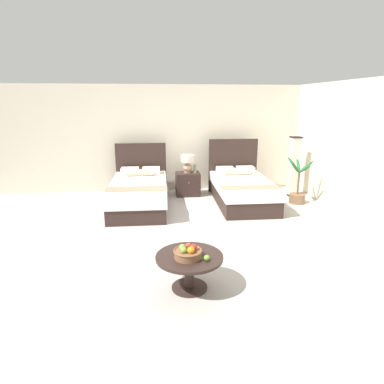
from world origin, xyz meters
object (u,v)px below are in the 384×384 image
at_px(vase, 195,169).
at_px(potted_palm, 298,191).
at_px(fruit_bowl, 188,253).
at_px(bed_near_window, 139,192).
at_px(loose_apple, 207,258).
at_px(bed_near_corner, 242,189).
at_px(table_lamp, 188,162).
at_px(floor_lamp_corner, 294,167).
at_px(coffee_table, 189,264).
at_px(nightstand, 188,184).

bearing_deg(vase, potted_palm, -22.57).
height_order(vase, fruit_bowl, vase).
relative_size(bed_near_window, loose_apple, 32.85).
relative_size(bed_near_window, bed_near_corner, 1.05).
height_order(table_lamp, loose_apple, table_lamp).
bearing_deg(table_lamp, bed_near_corner, -34.94).
height_order(loose_apple, floor_lamp_corner, floor_lamp_corner).
height_order(coffee_table, floor_lamp_corner, floor_lamp_corner).
distance_m(table_lamp, loose_apple, 4.22).
height_order(bed_near_corner, loose_apple, bed_near_corner).
height_order(nightstand, loose_apple, nightstand).
xyz_separation_m(bed_near_corner, potted_palm, (1.20, -0.18, -0.04)).
bearing_deg(bed_near_corner, loose_apple, -111.21).
relative_size(bed_near_corner, potted_palm, 2.12).
relative_size(table_lamp, vase, 2.16).
bearing_deg(bed_near_window, potted_palm, -2.90).
distance_m(nightstand, table_lamp, 0.53).
height_order(bed_near_window, potted_palm, bed_near_window).
bearing_deg(coffee_table, loose_apple, -39.41).
bearing_deg(floor_lamp_corner, vase, 173.24).
relative_size(bed_near_window, vase, 11.65).
distance_m(nightstand, fruit_bowl, 4.11).
bearing_deg(bed_near_corner, potted_palm, -8.50).
xyz_separation_m(table_lamp, loose_apple, (-0.24, -4.20, -0.34)).
distance_m(bed_near_corner, table_lamp, 1.42).
bearing_deg(table_lamp, nightstand, -90.00).
relative_size(vase, fruit_bowl, 0.59).
height_order(nightstand, coffee_table, nightstand).
relative_size(bed_near_window, nightstand, 4.06).
height_order(table_lamp, fruit_bowl, table_lamp).
xyz_separation_m(table_lamp, floor_lamp_corner, (2.44, -0.33, -0.11)).
xyz_separation_m(loose_apple, potted_palm, (2.53, 3.25, -0.19)).
xyz_separation_m(bed_near_corner, coffee_table, (-1.51, -3.29, 0.01)).
bearing_deg(bed_near_window, loose_apple, -75.81).
distance_m(bed_near_corner, fruit_bowl, 3.68).
xyz_separation_m(nightstand, vase, (0.17, -0.04, 0.37)).
distance_m(nightstand, coffee_table, 4.05).
height_order(vase, floor_lamp_corner, floor_lamp_corner).
distance_m(table_lamp, vase, 0.24).
xyz_separation_m(table_lamp, potted_palm, (2.29, -0.94, -0.53)).
xyz_separation_m(vase, potted_palm, (2.13, -0.88, -0.37)).
relative_size(fruit_bowl, floor_lamp_corner, 0.24).
bearing_deg(nightstand, table_lamp, 90.00).
xyz_separation_m(bed_near_window, loose_apple, (0.87, -3.43, 0.15)).
bearing_deg(bed_near_window, coffee_table, -78.17).
xyz_separation_m(floor_lamp_corner, potted_palm, (-0.14, -0.61, -0.42)).
distance_m(coffee_table, loose_apple, 0.27).
height_order(vase, potted_palm, potted_palm).
xyz_separation_m(nightstand, table_lamp, (0.00, 0.02, 0.53)).
distance_m(vase, coffee_table, 4.04).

